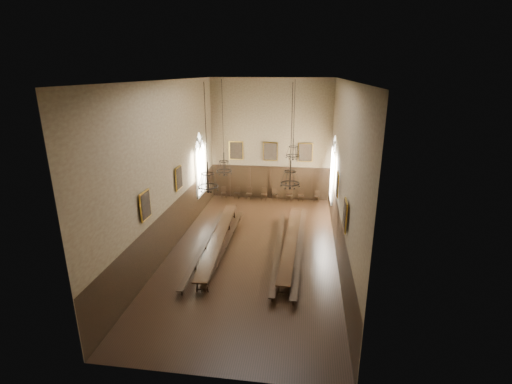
% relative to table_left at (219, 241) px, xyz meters
% --- Properties ---
extents(floor, '(9.00, 18.00, 0.02)m').
position_rel_table_left_xyz_m(floor, '(1.93, -0.10, -0.39)').
color(floor, black).
rests_on(floor, ground).
extents(ceiling, '(9.00, 18.00, 0.02)m').
position_rel_table_left_xyz_m(ceiling, '(1.93, -0.10, 8.63)').
color(ceiling, black).
rests_on(ceiling, ground).
extents(wall_back, '(9.00, 0.02, 9.00)m').
position_rel_table_left_xyz_m(wall_back, '(1.93, 8.91, 4.12)').
color(wall_back, '#7C6C4C').
rests_on(wall_back, ground).
extents(wall_front, '(9.00, 0.02, 9.00)m').
position_rel_table_left_xyz_m(wall_front, '(1.93, -9.11, 4.12)').
color(wall_front, '#7C6C4C').
rests_on(wall_front, ground).
extents(wall_left, '(0.02, 18.00, 9.00)m').
position_rel_table_left_xyz_m(wall_left, '(-2.58, -0.10, 4.12)').
color(wall_left, '#7C6C4C').
rests_on(wall_left, ground).
extents(wall_right, '(0.02, 18.00, 9.00)m').
position_rel_table_left_xyz_m(wall_right, '(6.44, -0.10, 4.12)').
color(wall_right, '#7C6C4C').
rests_on(wall_right, ground).
extents(wainscot_panelling, '(9.00, 18.00, 2.50)m').
position_rel_table_left_xyz_m(wainscot_panelling, '(1.93, -0.10, 0.87)').
color(wainscot_panelling, black).
rests_on(wainscot_panelling, floor).
extents(table_left, '(1.24, 9.84, 0.77)m').
position_rel_table_left_xyz_m(table_left, '(0.00, 0.00, 0.00)').
color(table_left, black).
rests_on(table_left, floor).
extents(table_right, '(0.94, 9.44, 0.74)m').
position_rel_table_left_xyz_m(table_right, '(3.99, 0.09, -0.02)').
color(table_right, black).
rests_on(table_right, floor).
extents(bench_left_outer, '(0.58, 9.69, 0.44)m').
position_rel_table_left_xyz_m(bench_left_outer, '(-0.71, -0.32, -0.11)').
color(bench_left_outer, black).
rests_on(bench_left_outer, floor).
extents(bench_left_inner, '(0.32, 9.28, 0.42)m').
position_rel_table_left_xyz_m(bench_left_inner, '(0.40, -0.15, -0.12)').
color(bench_left_inner, black).
rests_on(bench_left_inner, floor).
extents(bench_right_inner, '(0.48, 9.71, 0.44)m').
position_rel_table_left_xyz_m(bench_right_inner, '(3.32, -0.27, -0.10)').
color(bench_right_inner, black).
rests_on(bench_right_inner, floor).
extents(bench_right_outer, '(0.60, 10.56, 0.47)m').
position_rel_table_left_xyz_m(bench_right_outer, '(4.45, 0.01, -0.08)').
color(bench_right_outer, black).
rests_on(bench_right_outer, floor).
extents(chair_0, '(0.47, 0.47, 0.86)m').
position_rel_table_left_xyz_m(chair_0, '(-1.62, 8.41, -0.12)').
color(chair_0, black).
rests_on(chair_0, floor).
extents(chair_1, '(0.44, 0.44, 0.86)m').
position_rel_table_left_xyz_m(chair_1, '(-0.59, 8.47, -0.12)').
color(chair_1, black).
rests_on(chair_1, floor).
extents(chair_2, '(0.43, 0.43, 0.94)m').
position_rel_table_left_xyz_m(chair_2, '(0.36, 8.40, -0.10)').
color(chair_2, black).
rests_on(chair_2, floor).
extents(chair_3, '(0.44, 0.44, 0.94)m').
position_rel_table_left_xyz_m(chair_3, '(1.53, 8.38, -0.10)').
color(chair_3, black).
rests_on(chair_3, floor).
extents(chair_4, '(0.50, 0.50, 0.92)m').
position_rel_table_left_xyz_m(chair_4, '(2.36, 8.48, -0.10)').
color(chair_4, black).
rests_on(chair_4, floor).
extents(chair_5, '(0.51, 0.51, 0.98)m').
position_rel_table_left_xyz_m(chair_5, '(3.47, 8.39, -0.09)').
color(chair_5, black).
rests_on(chair_5, floor).
extents(chair_6, '(0.41, 0.41, 0.89)m').
position_rel_table_left_xyz_m(chair_6, '(4.33, 8.51, -0.11)').
color(chair_6, black).
rests_on(chair_6, floor).
extents(chair_7, '(0.43, 0.43, 0.87)m').
position_rel_table_left_xyz_m(chair_7, '(5.51, 8.50, -0.12)').
color(chair_7, black).
rests_on(chair_7, floor).
extents(chandelier_back_left, '(0.91, 0.91, 5.32)m').
position_rel_table_left_xyz_m(chandelier_back_left, '(-0.13, 2.23, 3.79)').
color(chandelier_back_left, black).
rests_on(chandelier_back_left, ceiling).
extents(chandelier_back_right, '(0.79, 0.79, 4.21)m').
position_rel_table_left_xyz_m(chandelier_back_right, '(3.86, 2.00, 4.85)').
color(chandelier_back_right, black).
rests_on(chandelier_back_right, ceiling).
extents(chandelier_front_left, '(0.92, 0.92, 4.72)m').
position_rel_table_left_xyz_m(chandelier_front_left, '(0.25, -2.74, 4.35)').
color(chandelier_front_left, black).
rests_on(chandelier_front_left, ceiling).
extents(chandelier_front_right, '(0.84, 0.84, 4.41)m').
position_rel_table_left_xyz_m(chandelier_front_right, '(3.94, -2.77, 4.65)').
color(chandelier_front_right, black).
rests_on(chandelier_front_right, ceiling).
extents(portrait_back_0, '(1.10, 0.12, 1.40)m').
position_rel_table_left_xyz_m(portrait_back_0, '(-0.67, 8.78, 3.32)').
color(portrait_back_0, gold).
rests_on(portrait_back_0, wall_back).
extents(portrait_back_1, '(1.10, 0.12, 1.40)m').
position_rel_table_left_xyz_m(portrait_back_1, '(1.93, 8.78, 3.32)').
color(portrait_back_1, gold).
rests_on(portrait_back_1, wall_back).
extents(portrait_back_2, '(1.10, 0.12, 1.40)m').
position_rel_table_left_xyz_m(portrait_back_2, '(4.53, 8.78, 3.32)').
color(portrait_back_2, gold).
rests_on(portrait_back_2, wall_back).
extents(portrait_left_0, '(0.12, 1.00, 1.30)m').
position_rel_table_left_xyz_m(portrait_left_0, '(-2.45, 0.90, 3.32)').
color(portrait_left_0, gold).
rests_on(portrait_left_0, wall_left).
extents(portrait_left_1, '(0.12, 1.00, 1.30)m').
position_rel_table_left_xyz_m(portrait_left_1, '(-2.45, -3.60, 3.32)').
color(portrait_left_1, gold).
rests_on(portrait_left_1, wall_left).
extents(portrait_right_0, '(0.12, 1.00, 1.30)m').
position_rel_table_left_xyz_m(portrait_right_0, '(6.31, 0.90, 3.32)').
color(portrait_right_0, gold).
rests_on(portrait_right_0, wall_right).
extents(portrait_right_1, '(0.12, 1.00, 1.30)m').
position_rel_table_left_xyz_m(portrait_right_1, '(6.31, -3.60, 3.32)').
color(portrait_right_1, gold).
rests_on(portrait_right_1, wall_right).
extents(window_right, '(0.20, 2.20, 4.60)m').
position_rel_table_left_xyz_m(window_right, '(6.36, 5.40, 3.02)').
color(window_right, white).
rests_on(window_right, wall_right).
extents(window_left, '(0.20, 2.20, 4.60)m').
position_rel_table_left_xyz_m(window_left, '(-2.50, 5.40, 3.02)').
color(window_left, white).
rests_on(window_left, wall_left).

